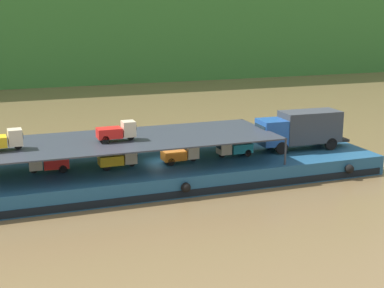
# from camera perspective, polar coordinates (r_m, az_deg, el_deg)

# --- Properties ---
(ground_plane) EXTENTS (400.00, 400.00, 0.00)m
(ground_plane) POSITION_cam_1_polar(r_m,az_deg,el_deg) (41.92, -2.66, -3.82)
(ground_plane) COLOR brown
(cargo_barge) EXTENTS (32.88, 9.01, 1.50)m
(cargo_barge) POSITION_cam_1_polar(r_m,az_deg,el_deg) (41.68, -2.66, -2.84)
(cargo_barge) COLOR navy
(cargo_barge) RESTS_ON ground
(covered_lorry) EXTENTS (7.91, 2.51, 3.10)m
(covered_lorry) POSITION_cam_1_polar(r_m,az_deg,el_deg) (45.68, 11.16, 1.55)
(covered_lorry) COLOR #1E4C99
(covered_lorry) RESTS_ON cargo_barge
(cargo_rack) EXTENTS (23.68, 7.66, 2.00)m
(cargo_rack) POSITION_cam_1_polar(r_m,az_deg,el_deg) (40.08, -7.90, 0.34)
(cargo_rack) COLOR #2D333D
(cargo_rack) RESTS_ON cargo_barge
(mini_truck_lower_aft) EXTENTS (2.78, 1.28, 1.38)m
(mini_truck_lower_aft) POSITION_cam_1_polar(r_m,az_deg,el_deg) (40.01, -14.62, -1.85)
(mini_truck_lower_aft) COLOR red
(mini_truck_lower_aft) RESTS_ON cargo_barge
(mini_truck_lower_mid) EXTENTS (2.74, 1.21, 1.38)m
(mini_truck_lower_mid) POSITION_cam_1_polar(r_m,az_deg,el_deg) (40.14, -7.59, -1.46)
(mini_truck_lower_mid) COLOR gold
(mini_truck_lower_mid) RESTS_ON cargo_barge
(mini_truck_lower_fore) EXTENTS (2.77, 1.25, 1.38)m
(mini_truck_lower_fore) POSITION_cam_1_polar(r_m,az_deg,el_deg) (41.09, -1.15, -0.99)
(mini_truck_lower_fore) COLOR orange
(mini_truck_lower_fore) RESTS_ON cargo_barge
(mini_truck_lower_bow) EXTENTS (2.78, 1.28, 1.38)m
(mini_truck_lower_bow) POSITION_cam_1_polar(r_m,az_deg,el_deg) (42.96, 4.31, -0.37)
(mini_truck_lower_bow) COLOR teal
(mini_truck_lower_bow) RESTS_ON cargo_barge
(mini_truck_upper_stern) EXTENTS (2.78, 1.26, 1.38)m
(mini_truck_upper_stern) POSITION_cam_1_polar(r_m,az_deg,el_deg) (38.65, -18.97, 0.36)
(mini_truck_upper_stern) COLOR gold
(mini_truck_upper_stern) RESTS_ON cargo_rack
(mini_truck_upper_mid) EXTENTS (2.75, 1.21, 1.38)m
(mini_truck_upper_mid) POSITION_cam_1_polar(r_m,az_deg,el_deg) (39.56, -7.73, 1.29)
(mini_truck_upper_mid) COLOR red
(mini_truck_upper_mid) RESTS_ON cargo_rack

